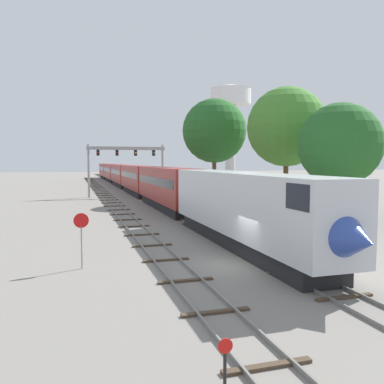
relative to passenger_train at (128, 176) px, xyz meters
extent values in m
plane|color=gray|center=(-2.00, -58.39, -2.61)|extent=(400.00, 400.00, 0.00)
cube|color=slate|center=(-0.72, 1.61, -2.53)|extent=(0.07, 200.00, 0.16)
cube|color=slate|center=(0.72, 1.61, -2.53)|extent=(0.07, 200.00, 0.16)
cube|color=#473828|center=(0.00, -64.39, -2.56)|extent=(2.60, 0.24, 0.10)
cube|color=#473828|center=(0.00, -60.39, -2.56)|extent=(2.60, 0.24, 0.10)
cube|color=#473828|center=(0.00, -56.39, -2.56)|extent=(2.60, 0.24, 0.10)
cube|color=#473828|center=(0.00, -52.39, -2.56)|extent=(2.60, 0.24, 0.10)
cube|color=#473828|center=(0.00, -48.39, -2.56)|extent=(2.60, 0.24, 0.10)
cube|color=#473828|center=(0.00, -44.39, -2.56)|extent=(2.60, 0.24, 0.10)
cube|color=#473828|center=(0.00, -40.39, -2.56)|extent=(2.60, 0.24, 0.10)
cube|color=#473828|center=(0.00, -36.39, -2.56)|extent=(2.60, 0.24, 0.10)
cube|color=#473828|center=(0.00, -32.39, -2.56)|extent=(2.60, 0.24, 0.10)
cube|color=#473828|center=(0.00, -28.39, -2.56)|extent=(2.60, 0.24, 0.10)
cube|color=#473828|center=(0.00, -24.39, -2.56)|extent=(2.60, 0.24, 0.10)
cube|color=#473828|center=(0.00, -20.39, -2.56)|extent=(2.60, 0.24, 0.10)
cube|color=#473828|center=(0.00, -16.39, -2.56)|extent=(2.60, 0.24, 0.10)
cube|color=#473828|center=(0.00, -12.39, -2.56)|extent=(2.60, 0.24, 0.10)
cube|color=#473828|center=(0.00, -8.39, -2.56)|extent=(2.60, 0.24, 0.10)
cube|color=#473828|center=(0.00, -4.39, -2.56)|extent=(2.60, 0.24, 0.10)
cube|color=#473828|center=(0.00, -0.39, -2.56)|extent=(2.60, 0.24, 0.10)
cube|color=#473828|center=(0.00, 3.61, -2.56)|extent=(2.60, 0.24, 0.10)
cube|color=#473828|center=(0.00, 7.61, -2.56)|extent=(2.60, 0.24, 0.10)
cube|color=#473828|center=(0.00, 11.61, -2.56)|extent=(2.60, 0.24, 0.10)
cube|color=#473828|center=(0.00, 15.61, -2.56)|extent=(2.60, 0.24, 0.10)
cube|color=#473828|center=(0.00, 19.61, -2.56)|extent=(2.60, 0.24, 0.10)
cube|color=#473828|center=(0.00, 23.61, -2.56)|extent=(2.60, 0.24, 0.10)
cube|color=#473828|center=(0.00, 27.61, -2.56)|extent=(2.60, 0.24, 0.10)
cube|color=#473828|center=(0.00, 31.61, -2.56)|extent=(2.60, 0.24, 0.10)
cube|color=#473828|center=(0.00, 35.61, -2.56)|extent=(2.60, 0.24, 0.10)
cube|color=#473828|center=(0.00, 39.61, -2.56)|extent=(2.60, 0.24, 0.10)
cube|color=#473828|center=(0.00, 43.61, -2.56)|extent=(2.60, 0.24, 0.10)
cube|color=#473828|center=(0.00, 47.61, -2.56)|extent=(2.60, 0.24, 0.10)
cube|color=#473828|center=(0.00, 51.61, -2.56)|extent=(2.60, 0.24, 0.10)
cube|color=#473828|center=(0.00, 55.61, -2.56)|extent=(2.60, 0.24, 0.10)
cube|color=#473828|center=(0.00, 59.61, -2.56)|extent=(2.60, 0.24, 0.10)
cube|color=#473828|center=(0.00, 63.61, -2.56)|extent=(2.60, 0.24, 0.10)
cube|color=#473828|center=(0.00, 67.61, -2.56)|extent=(2.60, 0.24, 0.10)
cube|color=#473828|center=(0.00, 71.61, -2.56)|extent=(2.60, 0.24, 0.10)
cube|color=#473828|center=(0.00, 75.61, -2.56)|extent=(2.60, 0.24, 0.10)
cube|color=#473828|center=(0.00, 79.61, -2.56)|extent=(2.60, 0.24, 0.10)
cube|color=#473828|center=(0.00, 83.61, -2.56)|extent=(2.60, 0.24, 0.10)
cube|color=#473828|center=(0.00, 87.61, -2.56)|extent=(2.60, 0.24, 0.10)
cube|color=#473828|center=(0.00, 91.61, -2.56)|extent=(2.60, 0.24, 0.10)
cube|color=#473828|center=(0.00, 95.61, -2.56)|extent=(2.60, 0.24, 0.10)
cube|color=#473828|center=(0.00, 99.61, -2.56)|extent=(2.60, 0.24, 0.10)
cube|color=slate|center=(-6.22, -18.39, -2.53)|extent=(0.07, 160.00, 0.16)
cube|color=slate|center=(-4.78, -18.39, -2.53)|extent=(0.07, 160.00, 0.16)
cube|color=#473828|center=(-5.50, -68.39, -2.56)|extent=(2.60, 0.24, 0.10)
cube|color=#473828|center=(-5.50, -64.39, -2.56)|extent=(2.60, 0.24, 0.10)
cube|color=#473828|center=(-5.50, -60.39, -2.56)|extent=(2.60, 0.24, 0.10)
cube|color=#473828|center=(-5.50, -56.39, -2.56)|extent=(2.60, 0.24, 0.10)
cube|color=#473828|center=(-5.50, -52.39, -2.56)|extent=(2.60, 0.24, 0.10)
cube|color=#473828|center=(-5.50, -48.39, -2.56)|extent=(2.60, 0.24, 0.10)
cube|color=#473828|center=(-5.50, -44.39, -2.56)|extent=(2.60, 0.24, 0.10)
cube|color=#473828|center=(-5.50, -40.39, -2.56)|extent=(2.60, 0.24, 0.10)
cube|color=#473828|center=(-5.50, -36.39, -2.56)|extent=(2.60, 0.24, 0.10)
cube|color=#473828|center=(-5.50, -32.39, -2.56)|extent=(2.60, 0.24, 0.10)
cube|color=#473828|center=(-5.50, -28.39, -2.56)|extent=(2.60, 0.24, 0.10)
cube|color=#473828|center=(-5.50, -24.39, -2.56)|extent=(2.60, 0.24, 0.10)
cube|color=#473828|center=(-5.50, -20.39, -2.56)|extent=(2.60, 0.24, 0.10)
cube|color=#473828|center=(-5.50, -16.39, -2.56)|extent=(2.60, 0.24, 0.10)
cube|color=#473828|center=(-5.50, -12.39, -2.56)|extent=(2.60, 0.24, 0.10)
cube|color=#473828|center=(-5.50, -8.39, -2.56)|extent=(2.60, 0.24, 0.10)
cube|color=#473828|center=(-5.50, -4.39, -2.56)|extent=(2.60, 0.24, 0.10)
cube|color=#473828|center=(-5.50, -0.39, -2.56)|extent=(2.60, 0.24, 0.10)
cube|color=#473828|center=(-5.50, 3.61, -2.56)|extent=(2.60, 0.24, 0.10)
cube|color=#473828|center=(-5.50, 7.61, -2.56)|extent=(2.60, 0.24, 0.10)
cube|color=#473828|center=(-5.50, 11.61, -2.56)|extent=(2.60, 0.24, 0.10)
cube|color=#473828|center=(-5.50, 15.61, -2.56)|extent=(2.60, 0.24, 0.10)
cube|color=#473828|center=(-5.50, 19.61, -2.56)|extent=(2.60, 0.24, 0.10)
cube|color=#473828|center=(-5.50, 23.61, -2.56)|extent=(2.60, 0.24, 0.10)
cube|color=#473828|center=(-5.50, 27.61, -2.56)|extent=(2.60, 0.24, 0.10)
cube|color=#473828|center=(-5.50, 31.61, -2.56)|extent=(2.60, 0.24, 0.10)
cube|color=#473828|center=(-5.50, 35.61, -2.56)|extent=(2.60, 0.24, 0.10)
cube|color=#473828|center=(-5.50, 39.61, -2.56)|extent=(2.60, 0.24, 0.10)
cube|color=#473828|center=(-5.50, 43.61, -2.56)|extent=(2.60, 0.24, 0.10)
cube|color=#473828|center=(-5.50, 47.61, -2.56)|extent=(2.60, 0.24, 0.10)
cube|color=#473828|center=(-5.50, 51.61, -2.56)|extent=(2.60, 0.24, 0.10)
cube|color=#473828|center=(-5.50, 55.61, -2.56)|extent=(2.60, 0.24, 0.10)
cube|color=#473828|center=(-5.50, 59.61, -2.56)|extent=(2.60, 0.24, 0.10)
cube|color=silver|center=(0.00, -54.16, 0.29)|extent=(3.00, 20.46, 3.80)
cone|color=#2D479E|center=(0.00, -64.59, -0.11)|extent=(2.88, 2.60, 2.88)
cube|color=black|center=(0.00, -63.19, 1.43)|extent=(3.04, 1.80, 1.10)
cube|color=black|center=(0.00, -54.16, -2.11)|extent=(2.52, 18.41, 1.00)
cube|color=maroon|center=(0.00, -32.70, 0.29)|extent=(3.00, 20.46, 3.80)
cube|color=black|center=(0.00, -32.70, 0.69)|extent=(3.04, 18.82, 0.90)
cube|color=black|center=(0.00, -32.70, -2.11)|extent=(2.52, 18.41, 1.00)
cube|color=maroon|center=(0.00, -11.24, 0.29)|extent=(3.00, 20.46, 3.80)
cube|color=black|center=(0.00, -11.24, 0.69)|extent=(3.04, 18.82, 0.90)
cube|color=black|center=(0.00, -11.24, -2.11)|extent=(2.52, 18.41, 1.00)
cube|color=maroon|center=(0.00, 10.22, 0.29)|extent=(3.00, 20.46, 3.80)
cube|color=black|center=(0.00, 10.22, 0.69)|extent=(3.04, 18.82, 0.90)
cube|color=black|center=(0.00, 10.22, -2.11)|extent=(2.52, 18.41, 1.00)
cube|color=maroon|center=(0.00, 31.68, 0.29)|extent=(3.00, 20.46, 3.80)
cube|color=black|center=(0.00, 31.68, 0.69)|extent=(3.04, 18.82, 0.90)
cube|color=black|center=(0.00, 31.68, -2.11)|extent=(2.52, 18.41, 1.00)
cube|color=maroon|center=(0.00, 53.13, 0.29)|extent=(3.00, 20.46, 3.80)
cube|color=black|center=(0.00, 53.13, 0.69)|extent=(3.04, 18.82, 0.90)
cube|color=black|center=(0.00, 53.13, -2.11)|extent=(2.52, 18.41, 1.00)
cylinder|color=#999BA0|center=(-8.00, -14.99, 1.46)|extent=(0.36, 0.36, 8.14)
cylinder|color=#999BA0|center=(3.50, -14.99, 1.46)|extent=(0.36, 0.36, 8.14)
cube|color=#999BA0|center=(-2.25, -14.99, 4.93)|extent=(12.10, 0.36, 0.50)
cube|color=black|center=(-6.56, -14.94, 4.23)|extent=(0.44, 0.32, 0.90)
sphere|color=red|center=(-6.56, -15.13, 4.23)|extent=(0.28, 0.28, 0.28)
cube|color=black|center=(-3.69, -14.94, 4.23)|extent=(0.44, 0.32, 0.90)
sphere|color=red|center=(-3.69, -15.13, 4.23)|extent=(0.28, 0.28, 0.28)
cube|color=black|center=(-0.81, -14.94, 4.23)|extent=(0.44, 0.32, 0.90)
sphere|color=yellow|center=(-0.81, -15.13, 4.23)|extent=(0.28, 0.28, 0.28)
cube|color=black|center=(2.06, -14.94, 4.23)|extent=(0.44, 0.32, 0.90)
sphere|color=green|center=(2.06, -15.13, 4.23)|extent=(0.28, 0.28, 0.28)
cylinder|color=beige|center=(29.72, 20.75, 7.56)|extent=(2.60, 2.60, 20.34)
cylinder|color=white|center=(29.72, 20.75, 19.76)|extent=(10.52, 10.52, 4.07)
cone|color=white|center=(29.72, 20.75, 22.39)|extent=(10.73, 10.73, 1.20)
cylinder|color=black|center=(-7.10, -69.36, -2.06)|extent=(0.08, 0.08, 1.10)
cylinder|color=red|center=(-7.10, -69.38, -1.33)|extent=(0.36, 0.03, 0.36)
cylinder|color=gray|center=(-10.00, -56.71, -1.51)|extent=(0.08, 0.08, 2.20)
cylinder|color=red|center=(-10.00, -56.73, -0.11)|extent=(0.76, 0.03, 0.76)
cylinder|color=brown|center=(12.91, -46.66, -0.41)|extent=(0.56, 0.56, 4.40)
sphere|color=#235B23|center=(12.91, -46.66, 4.43)|extent=(7.53, 7.53, 7.53)
cylinder|color=brown|center=(8.46, -25.58, 0.70)|extent=(0.56, 0.56, 6.63)
sphere|color=#235B23|center=(8.46, -25.58, 7.09)|extent=(8.79, 8.79, 8.79)
cylinder|color=brown|center=(12.88, -37.25, 0.52)|extent=(0.56, 0.56, 6.26)
sphere|color=#427F2D|center=(12.88, -37.25, 6.78)|extent=(8.94, 8.94, 8.94)
camera|label=1|loc=(-10.37, -77.62, 2.89)|focal=37.33mm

